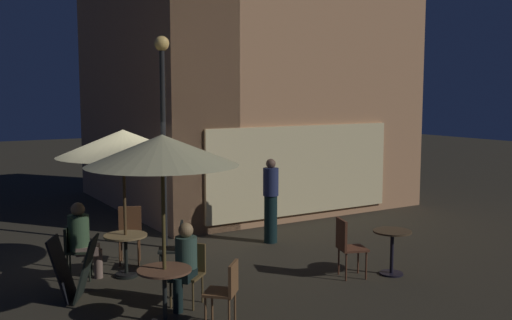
{
  "coord_description": "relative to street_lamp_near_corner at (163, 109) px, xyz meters",
  "views": [
    {
      "loc": [
        -3.39,
        -10.0,
        3.08
      ],
      "look_at": [
        2.27,
        -0.79,
        1.84
      ],
      "focal_mm": 41.51,
      "sensor_mm": 36.0,
      "label": 1
    }
  ],
  "objects": [
    {
      "name": "patron_seated_0",
      "position": [
        -1.96,
        -1.16,
        -2.02
      ],
      "size": [
        0.53,
        0.45,
        1.29
      ],
      "rotation": [
        0.0,
        0.0,
        -0.36
      ],
      "color": "#7E6454",
      "rests_on": "ground"
    },
    {
      "name": "cafe_table_1",
      "position": [
        -1.54,
        -3.65,
        -2.21
      ],
      "size": [
        0.72,
        0.72,
        0.75
      ],
      "color": "black",
      "rests_on": "ground"
    },
    {
      "name": "cafe_table_2",
      "position": [
        2.58,
        -3.67,
        -2.23
      ],
      "size": [
        0.65,
        0.65,
        0.76
      ],
      "color": "black",
      "rests_on": "ground"
    },
    {
      "name": "menu_sandwich_board",
      "position": [
        -2.34,
        -2.12,
        -2.26
      ],
      "size": [
        0.84,
        0.8,
        0.94
      ],
      "rotation": [
        0.0,
        0.0,
        -0.5
      ],
      "color": "black",
      "rests_on": "ground"
    },
    {
      "name": "patio_umbrella_1",
      "position": [
        -1.54,
        -3.65,
        -0.43
      ],
      "size": [
        2.01,
        2.01,
        2.54
      ],
      "color": "black",
      "rests_on": "ground"
    },
    {
      "name": "street_lamp_near_corner",
      "position": [
        0.0,
        0.0,
        0.0
      ],
      "size": [
        0.29,
        0.29,
        4.16
      ],
      "color": "black",
      "rests_on": "ground"
    },
    {
      "name": "cafe_building",
      "position": [
        2.69,
        2.6,
        1.75
      ],
      "size": [
        7.32,
        7.05,
        9.01
      ],
      "color": "tan",
      "rests_on": "ground"
    },
    {
      "name": "patron_seated_1",
      "position": [
        -1.05,
        -3.22,
        -2.06
      ],
      "size": [
        0.5,
        0.49,
        1.22
      ],
      "rotation": [
        0.0,
        0.0,
        -2.42
      ],
      "color": "black",
      "rests_on": "ground"
    },
    {
      "name": "ground_plane",
      "position": [
        -1.11,
        -0.79,
        -2.75
      ],
      "size": [
        60.0,
        60.0,
        0.0
      ],
      "primitive_type": "plane",
      "color": "#302B20"
    },
    {
      "name": "cafe_chair_5",
      "position": [
        1.81,
        -3.4,
        -2.15
      ],
      "size": [
        0.56,
        0.56,
        0.99
      ],
      "rotation": [
        0.0,
        0.0,
        -0.34
      ],
      "color": "#582F1E",
      "rests_on": "ground"
    },
    {
      "name": "cafe_chair_4",
      "position": [
        -0.94,
        -3.12,
        -2.22
      ],
      "size": [
        0.61,
        0.61,
        0.88
      ],
      "rotation": [
        0.0,
        0.0,
        -2.42
      ],
      "color": "brown",
      "rests_on": "ground"
    },
    {
      "name": "cafe_chair_2",
      "position": [
        -2.09,
        -1.12,
        -2.2
      ],
      "size": [
        0.55,
        0.55,
        0.89
      ],
      "rotation": [
        0.0,
        0.0,
        -0.36
      ],
      "color": "black",
      "rests_on": "ground"
    },
    {
      "name": "cafe_table_0",
      "position": [
        -1.3,
        -1.41,
        -2.23
      ],
      "size": [
        0.72,
        0.72,
        0.72
      ],
      "color": "black",
      "rests_on": "ground"
    },
    {
      "name": "patron_standing_2",
      "position": [
        2.0,
        -0.79,
        -1.87
      ],
      "size": [
        0.32,
        0.32,
        1.74
      ],
      "rotation": [
        0.0,
        0.0,
        5.71
      ],
      "color": "black",
      "rests_on": "ground"
    },
    {
      "name": "cafe_chair_1",
      "position": [
        -0.95,
        -0.63,
        -2.14
      ],
      "size": [
        0.54,
        0.54,
        1.01
      ],
      "rotation": [
        0.0,
        0.0,
        -1.99
      ],
      "color": "brown",
      "rests_on": "ground"
    },
    {
      "name": "patio_umbrella_0",
      "position": [
        -1.3,
        -1.41,
        -0.51
      ],
      "size": [
        2.16,
        2.16,
        2.47
      ],
      "color": "black",
      "rests_on": "ground"
    },
    {
      "name": "cafe_chair_0",
      "position": [
        -0.55,
        -1.8,
        -2.21
      ],
      "size": [
        0.55,
        0.55,
        0.91
      ],
      "rotation": [
        0.0,
        0.0,
        2.66
      ],
      "color": "black",
      "rests_on": "ground"
    },
    {
      "name": "cafe_chair_3",
      "position": [
        -0.93,
        -4.23,
        -2.2
      ],
      "size": [
        0.56,
        0.56,
        0.89
      ],
      "rotation": [
        0.0,
        0.0,
        2.38
      ],
      "color": "brown",
      "rests_on": "ground"
    }
  ]
}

